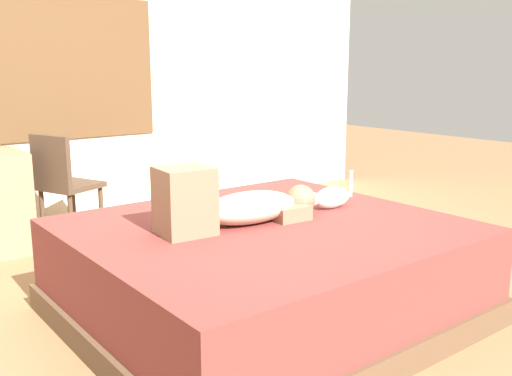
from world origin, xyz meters
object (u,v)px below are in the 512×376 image
at_px(bed, 264,271).
at_px(cat, 330,197).
at_px(person_lying, 234,205).
at_px(chair_by_desk, 63,181).

relative_size(bed, cat, 5.52).
bearing_deg(cat, bed, -176.62).
relative_size(bed, person_lying, 2.10).
distance_m(person_lying, cat, 0.66).
relative_size(cat, chair_by_desk, 0.42).
distance_m(bed, chair_by_desk, 1.95).
distance_m(cat, chair_by_desk, 2.08).
xyz_separation_m(person_lying, cat, (0.66, -0.05, -0.05)).
height_order(person_lying, chair_by_desk, person_lying).
bearing_deg(chair_by_desk, person_lying, -81.65).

